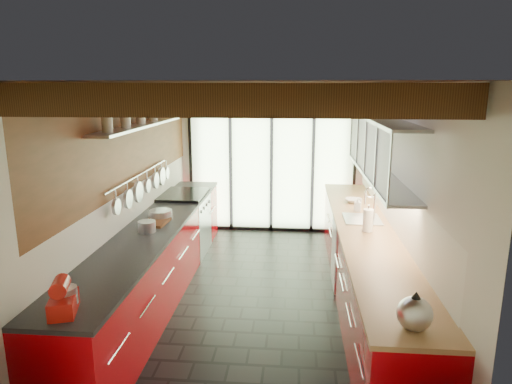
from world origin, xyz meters
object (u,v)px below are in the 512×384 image
Objects in this scene: soap_bottle at (358,204)px; kettle at (415,312)px; stand_mixer at (64,298)px; bowl at (354,201)px; paper_towel at (368,221)px.

kettle is at bearing -90.00° from soap_bottle.
stand_mixer reaches higher than soap_bottle.
stand_mixer is at bearing -125.96° from bowl.
soap_bottle is (0.00, 0.89, -0.04)m from paper_towel.
soap_bottle reaches higher than bowl.
paper_towel is 0.89m from soap_bottle.
stand_mixer reaches higher than bowl.
soap_bottle is 0.46m from bowl.
paper_towel is (-0.00, 2.16, 0.01)m from kettle.
paper_towel reaches higher than stand_mixer.
stand_mixer is at bearing -129.84° from soap_bottle.
paper_towel is 1.33× the size of bowl.
paper_towel is at bearing 90.00° from kettle.
kettle is at bearing -0.18° from stand_mixer.
soap_bottle is at bearing -90.00° from bowl.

